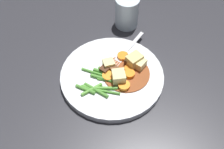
{
  "coord_description": "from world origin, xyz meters",
  "views": [
    {
      "loc": [
        -0.16,
        -0.45,
        0.63
      ],
      "look_at": [
        0.0,
        0.0,
        0.02
      ],
      "focal_mm": 47.5,
      "sensor_mm": 36.0,
      "label": 1
    }
  ],
  "objects_px": {
    "carrot_slice_1": "(123,56)",
    "meat_chunk_0": "(115,70)",
    "carrot_slice_3": "(128,67)",
    "potato_chunk_0": "(119,77)",
    "carrot_slice_4": "(108,76)",
    "potato_chunk_3": "(134,60)",
    "water_glass": "(127,12)",
    "meat_chunk_1": "(129,61)",
    "meat_chunk_2": "(105,69)",
    "dinner_plate": "(112,77)",
    "carrot_slice_2": "(130,74)",
    "carrot_slice_0": "(124,86)",
    "fork": "(125,52)",
    "potato_chunk_1": "(109,64)"
  },
  "relations": [
    {
      "from": "carrot_slice_1",
      "to": "meat_chunk_0",
      "type": "xyz_separation_m",
      "value": [
        -0.04,
        -0.04,
        0.0
      ]
    },
    {
      "from": "carrot_slice_3",
      "to": "potato_chunk_0",
      "type": "relative_size",
      "value": 0.7
    },
    {
      "from": "carrot_slice_4",
      "to": "potato_chunk_3",
      "type": "relative_size",
      "value": 0.78
    },
    {
      "from": "potato_chunk_3",
      "to": "water_glass",
      "type": "distance_m",
      "value": 0.18
    },
    {
      "from": "meat_chunk_1",
      "to": "meat_chunk_2",
      "type": "relative_size",
      "value": 1.12
    },
    {
      "from": "meat_chunk_0",
      "to": "water_glass",
      "type": "relative_size",
      "value": 0.21
    },
    {
      "from": "dinner_plate",
      "to": "carrot_slice_2",
      "type": "xyz_separation_m",
      "value": [
        0.04,
        -0.02,
        0.02
      ]
    },
    {
      "from": "carrot_slice_0",
      "to": "potato_chunk_3",
      "type": "relative_size",
      "value": 0.76
    },
    {
      "from": "meat_chunk_1",
      "to": "meat_chunk_0",
      "type": "bearing_deg",
      "value": -159.08
    },
    {
      "from": "carrot_slice_4",
      "to": "water_glass",
      "type": "distance_m",
      "value": 0.23
    },
    {
      "from": "carrot_slice_1",
      "to": "potato_chunk_3",
      "type": "height_order",
      "value": "potato_chunk_3"
    },
    {
      "from": "carrot_slice_3",
      "to": "water_glass",
      "type": "distance_m",
      "value": 0.2
    },
    {
      "from": "carrot_slice_0",
      "to": "potato_chunk_0",
      "type": "relative_size",
      "value": 0.87
    },
    {
      "from": "potato_chunk_0",
      "to": "carrot_slice_1",
      "type": "bearing_deg",
      "value": 61.68
    },
    {
      "from": "carrot_slice_1",
      "to": "potato_chunk_0",
      "type": "distance_m",
      "value": 0.08
    },
    {
      "from": "carrot_slice_2",
      "to": "meat_chunk_2",
      "type": "height_order",
      "value": "meat_chunk_2"
    },
    {
      "from": "dinner_plate",
      "to": "potato_chunk_3",
      "type": "bearing_deg",
      "value": 11.47
    },
    {
      "from": "meat_chunk_0",
      "to": "fork",
      "type": "xyz_separation_m",
      "value": [
        0.05,
        0.05,
        -0.01
      ]
    },
    {
      "from": "carrot_slice_1",
      "to": "potato_chunk_0",
      "type": "xyz_separation_m",
      "value": [
        -0.04,
        -0.07,
        0.01
      ]
    },
    {
      "from": "dinner_plate",
      "to": "carrot_slice_1",
      "type": "relative_size",
      "value": 8.96
    },
    {
      "from": "carrot_slice_0",
      "to": "carrot_slice_1",
      "type": "relative_size",
      "value": 1.0
    },
    {
      "from": "potato_chunk_1",
      "to": "potato_chunk_3",
      "type": "relative_size",
      "value": 0.72
    },
    {
      "from": "carrot_slice_1",
      "to": "potato_chunk_1",
      "type": "bearing_deg",
      "value": -157.71
    },
    {
      "from": "water_glass",
      "to": "carrot_slice_0",
      "type": "bearing_deg",
      "value": -112.58
    },
    {
      "from": "carrot_slice_4",
      "to": "carrot_slice_0",
      "type": "bearing_deg",
      "value": -57.92
    },
    {
      "from": "meat_chunk_2",
      "to": "fork",
      "type": "distance_m",
      "value": 0.09
    },
    {
      "from": "carrot_slice_1",
      "to": "carrot_slice_2",
      "type": "xyz_separation_m",
      "value": [
        -0.01,
        -0.06,
        0.0
      ]
    },
    {
      "from": "carrot_slice_1",
      "to": "carrot_slice_2",
      "type": "distance_m",
      "value": 0.06
    },
    {
      "from": "carrot_slice_0",
      "to": "water_glass",
      "type": "height_order",
      "value": "water_glass"
    },
    {
      "from": "meat_chunk_2",
      "to": "carrot_slice_4",
      "type": "bearing_deg",
      "value": -85.74
    },
    {
      "from": "potato_chunk_3",
      "to": "meat_chunk_0",
      "type": "height_order",
      "value": "potato_chunk_3"
    },
    {
      "from": "dinner_plate",
      "to": "potato_chunk_1",
      "type": "bearing_deg",
      "value": 89.43
    },
    {
      "from": "carrot_slice_3",
      "to": "potato_chunk_3",
      "type": "xyz_separation_m",
      "value": [
        0.02,
        0.01,
        0.01
      ]
    },
    {
      "from": "carrot_slice_1",
      "to": "meat_chunk_2",
      "type": "bearing_deg",
      "value": -154.39
    },
    {
      "from": "potato_chunk_1",
      "to": "carrot_slice_2",
      "type": "bearing_deg",
      "value": -47.6
    },
    {
      "from": "potato_chunk_3",
      "to": "carrot_slice_1",
      "type": "bearing_deg",
      "value": 122.39
    },
    {
      "from": "potato_chunk_3",
      "to": "potato_chunk_1",
      "type": "bearing_deg",
      "value": 169.4
    },
    {
      "from": "carrot_slice_4",
      "to": "fork",
      "type": "height_order",
      "value": "carrot_slice_4"
    },
    {
      "from": "potato_chunk_3",
      "to": "fork",
      "type": "xyz_separation_m",
      "value": [
        -0.01,
        0.05,
        -0.01
      ]
    },
    {
      "from": "dinner_plate",
      "to": "carrot_slice_3",
      "type": "relative_size",
      "value": 11.14
    },
    {
      "from": "meat_chunk_0",
      "to": "water_glass",
      "type": "distance_m",
      "value": 0.21
    },
    {
      "from": "carrot_slice_0",
      "to": "carrot_slice_3",
      "type": "xyz_separation_m",
      "value": [
        0.03,
        0.05,
        -0.0
      ]
    },
    {
      "from": "potato_chunk_1",
      "to": "carrot_slice_1",
      "type": "bearing_deg",
      "value": 22.29
    },
    {
      "from": "carrot_slice_1",
      "to": "fork",
      "type": "relative_size",
      "value": 0.2
    },
    {
      "from": "meat_chunk_0",
      "to": "carrot_slice_4",
      "type": "bearing_deg",
      "value": -153.06
    },
    {
      "from": "meat_chunk_1",
      "to": "fork",
      "type": "relative_size",
      "value": 0.18
    },
    {
      "from": "carrot_slice_1",
      "to": "meat_chunk_2",
      "type": "distance_m",
      "value": 0.07
    },
    {
      "from": "meat_chunk_1",
      "to": "meat_chunk_2",
      "type": "distance_m",
      "value": 0.07
    },
    {
      "from": "potato_chunk_1",
      "to": "fork",
      "type": "relative_size",
      "value": 0.19
    },
    {
      "from": "meat_chunk_1",
      "to": "dinner_plate",
      "type": "bearing_deg",
      "value": -157.43
    }
  ]
}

